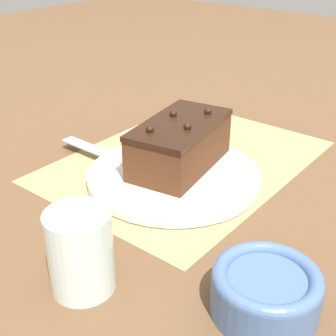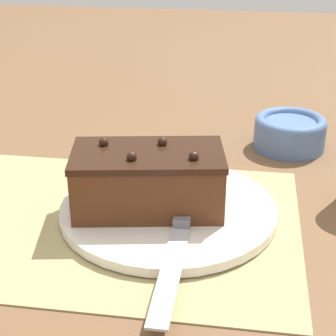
# 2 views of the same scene
# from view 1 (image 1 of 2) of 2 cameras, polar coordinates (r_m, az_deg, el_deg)

# --- Properties ---
(ground_plane) EXTENTS (3.00, 3.00, 0.00)m
(ground_plane) POSITION_cam_1_polar(r_m,az_deg,el_deg) (0.80, 2.20, 0.79)
(ground_plane) COLOR brown
(placemat_woven) EXTENTS (0.46, 0.34, 0.00)m
(placemat_woven) POSITION_cam_1_polar(r_m,az_deg,el_deg) (0.80, 2.20, 0.92)
(placemat_woven) COLOR tan
(placemat_woven) RESTS_ON ground_plane
(cake_plate) EXTENTS (0.27, 0.27, 0.01)m
(cake_plate) POSITION_cam_1_polar(r_m,az_deg,el_deg) (0.73, 0.74, -0.92)
(cake_plate) COLOR white
(cake_plate) RESTS_ON placemat_woven
(chocolate_cake) EXTENTS (0.20, 0.13, 0.08)m
(chocolate_cake) POSITION_cam_1_polar(r_m,az_deg,el_deg) (0.73, 1.46, 2.95)
(chocolate_cake) COLOR #512D19
(chocolate_cake) RESTS_ON cake_plate
(serving_knife) EXTENTS (0.02, 0.25, 0.01)m
(serving_knife) POSITION_cam_1_polar(r_m,az_deg,el_deg) (0.75, -4.01, 0.54)
(serving_knife) COLOR slate
(serving_knife) RESTS_ON cake_plate
(drinking_glass) EXTENTS (0.07, 0.07, 0.10)m
(drinking_glass) POSITION_cam_1_polar(r_m,az_deg,el_deg) (0.52, -10.63, -9.98)
(drinking_glass) COLOR silver
(drinking_glass) RESTS_ON ground_plane
(small_bowl) EXTENTS (0.11, 0.11, 0.05)m
(small_bowl) POSITION_cam_1_polar(r_m,az_deg,el_deg) (0.50, 11.85, -14.37)
(small_bowl) COLOR #4C6B9E
(small_bowl) RESTS_ON ground_plane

